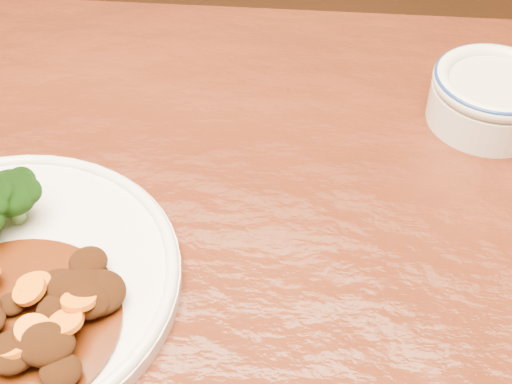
# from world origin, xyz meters

# --- Properties ---
(dining_table) EXTENTS (1.52, 0.94, 0.75)m
(dining_table) POSITION_xyz_m (0.00, 0.00, 0.67)
(dining_table) COLOR #501F0E
(dining_table) RESTS_ON ground
(mince_stew) EXTENTS (0.17, 0.17, 0.03)m
(mince_stew) POSITION_xyz_m (-0.06, -0.07, 0.78)
(mince_stew) COLOR #4B2208
(mince_stew) RESTS_ON dinner_plate
(dip_bowl) EXTENTS (0.13, 0.13, 0.06)m
(dip_bowl) POSITION_xyz_m (0.33, 0.25, 0.78)
(dip_bowl) COLOR silver
(dip_bowl) RESTS_ON dining_table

